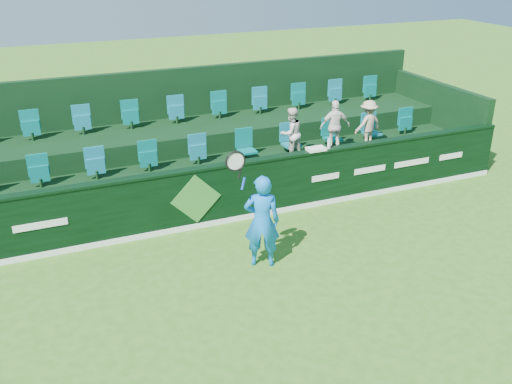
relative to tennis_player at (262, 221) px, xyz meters
name	(u,v)px	position (x,y,z in m)	size (l,w,h in m)	color
ground	(272,334)	(-0.69, -2.02, -0.93)	(60.00, 60.00, 0.00)	#336A19
sponsor_hoarding	(195,198)	(-0.69, 1.98, -0.25)	(16.00, 0.25, 1.35)	black
stand_tier_front	(181,191)	(-0.69, 3.08, -0.53)	(16.00, 2.00, 0.80)	black
stand_tier_back	(160,154)	(-0.69, 4.98, -0.28)	(16.00, 1.80, 1.30)	black
stand_rear	(154,128)	(-0.69, 5.43, 0.29)	(16.00, 4.10, 2.60)	black
seat_row_front	(175,157)	(-0.69, 3.48, 0.17)	(13.50, 0.50, 0.60)	#126E83
seat_row_back	(155,115)	(-0.69, 5.28, 0.67)	(13.50, 0.50, 0.60)	#126E83
tennis_player	(262,221)	(0.00, 0.00, 0.00)	(1.16, 0.66, 2.44)	blue
spectator_left	(291,133)	(2.11, 3.10, 0.50)	(0.61, 0.48, 1.26)	silver
spectator_middle	(335,126)	(3.32, 3.10, 0.53)	(0.77, 0.32, 1.31)	white
spectator_right	(368,124)	(4.29, 3.10, 0.48)	(0.78, 0.45, 1.21)	tan
towel	(316,149)	(2.19, 1.98, 0.45)	(0.42, 0.27, 0.06)	white
drinks_bottle	(329,143)	(2.51, 1.98, 0.54)	(0.08, 0.08, 0.24)	silver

